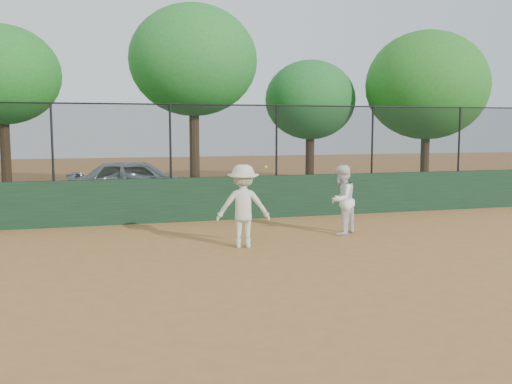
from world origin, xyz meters
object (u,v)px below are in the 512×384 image
object	(u,v)px
tree_2	(193,61)
tree_3	(310,100)
player_main	(243,206)
tree_1	(2,75)
tree_4	(427,86)
parked_car	(138,182)
player_second	(342,200)

from	to	relation	value
tree_2	tree_3	xyz separation A→B (m)	(5.10, 1.60, -1.26)
player_main	tree_1	distance (m)	12.66
tree_3	player_main	bearing A→B (deg)	-118.40
tree_3	tree_4	distance (m)	4.69
parked_car	tree_3	size ratio (longest dim) A/B	0.85
parked_car	player_second	size ratio (longest dim) A/B	2.69
parked_car	player_second	distance (m)	7.90
parked_car	player_main	world-z (taller)	player_main
parked_car	tree_3	xyz separation A→B (m)	(7.23, 2.93, 2.89)
tree_2	tree_4	bearing A→B (deg)	-0.45
player_second	tree_2	bearing A→B (deg)	-114.47
player_main	tree_4	distance (m)	13.60
player_main	tree_2	distance (m)	9.63
player_second	tree_2	world-z (taller)	tree_2
player_main	parked_car	bearing A→B (deg)	102.47
tree_2	player_second	bearing A→B (deg)	-74.83
parked_car	player_main	bearing A→B (deg)	-158.20
parked_car	tree_2	size ratio (longest dim) A/B	0.65
parked_car	player_second	world-z (taller)	player_second
parked_car	tree_4	bearing A→B (deg)	-74.48
tree_1	tree_2	distance (m)	6.82
player_main	tree_4	bearing A→B (deg)	41.09
player_main	tree_4	size ratio (longest dim) A/B	0.28
tree_4	player_main	bearing A→B (deg)	-138.91
parked_car	tree_3	bearing A→B (deg)	-58.62
parked_car	tree_4	xyz separation A→B (m)	(11.57, 1.25, 3.46)
tree_1	tree_4	world-z (taller)	tree_4
tree_1	tree_2	world-z (taller)	tree_2
player_second	tree_1	xyz separation A→B (m)	(-8.72, 9.77, 3.56)
tree_4	tree_1	bearing A→B (deg)	173.32
player_second	tree_4	distance (m)	11.26
player_main	tree_4	xyz separation A→B (m)	(9.94, 8.67, 3.34)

